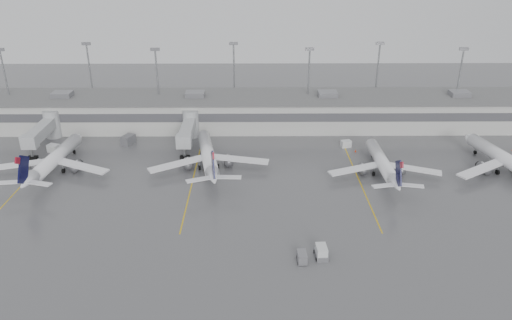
{
  "coord_description": "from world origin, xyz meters",
  "views": [
    {
      "loc": [
        -4.89,
        -69.05,
        46.9
      ],
      "look_at": [
        -4.19,
        24.0,
        5.0
      ],
      "focal_mm": 35.0,
      "sensor_mm": 36.0,
      "label": 1
    }
  ],
  "objects_px": {
    "jet_mid_right": "(383,163)",
    "baggage_tug": "(321,253)",
    "jet_far_left": "(54,159)",
    "jet_mid_left": "(208,156)",
    "jet_far_right": "(507,160)"
  },
  "relations": [
    {
      "from": "jet_far_left",
      "to": "jet_mid_right",
      "type": "bearing_deg",
      "value": 3.11
    },
    {
      "from": "jet_mid_left",
      "to": "jet_far_right",
      "type": "relative_size",
      "value": 1.0
    },
    {
      "from": "jet_mid_right",
      "to": "jet_far_right",
      "type": "height_order",
      "value": "jet_far_right"
    },
    {
      "from": "jet_mid_left",
      "to": "jet_mid_right",
      "type": "distance_m",
      "value": 37.69
    },
    {
      "from": "jet_mid_right",
      "to": "baggage_tug",
      "type": "distance_m",
      "value": 34.44
    },
    {
      "from": "jet_far_left",
      "to": "jet_mid_right",
      "type": "xyz_separation_m",
      "value": [
        70.71,
        -2.05,
        -0.21
      ]
    },
    {
      "from": "jet_far_left",
      "to": "baggage_tug",
      "type": "relative_size",
      "value": 9.13
    },
    {
      "from": "jet_far_left",
      "to": "baggage_tug",
      "type": "height_order",
      "value": "jet_far_left"
    },
    {
      "from": "jet_mid_left",
      "to": "jet_mid_right",
      "type": "bearing_deg",
      "value": -15.32
    },
    {
      "from": "jet_far_left",
      "to": "jet_mid_right",
      "type": "height_order",
      "value": "jet_far_left"
    },
    {
      "from": "baggage_tug",
      "to": "jet_far_left",
      "type": "bearing_deg",
      "value": 146.56
    },
    {
      "from": "jet_mid_left",
      "to": "jet_mid_right",
      "type": "xyz_separation_m",
      "value": [
        37.51,
        -3.69,
        -0.27
      ]
    },
    {
      "from": "jet_mid_right",
      "to": "baggage_tug",
      "type": "relative_size",
      "value": 8.46
    },
    {
      "from": "jet_mid_right",
      "to": "baggage_tug",
      "type": "height_order",
      "value": "jet_mid_right"
    },
    {
      "from": "jet_mid_right",
      "to": "jet_far_right",
      "type": "relative_size",
      "value": 0.92
    }
  ]
}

